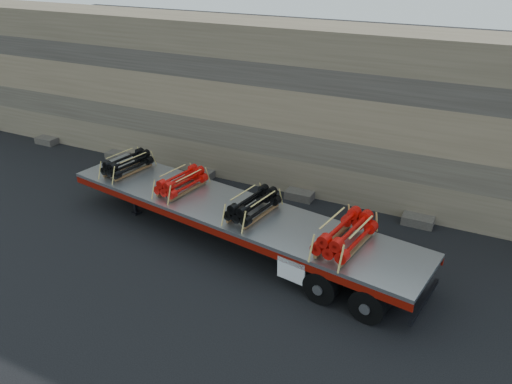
% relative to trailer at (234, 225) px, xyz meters
% --- Properties ---
extents(ground, '(120.00, 120.00, 0.00)m').
position_rel_trailer_xyz_m(ground, '(-1.11, -0.38, -0.71)').
color(ground, black).
rests_on(ground, ground).
extents(rock_wall, '(44.00, 3.00, 7.00)m').
position_rel_trailer_xyz_m(rock_wall, '(-1.11, 6.12, 2.79)').
color(rock_wall, '#7A6B54').
rests_on(rock_wall, ground).
extents(trailer, '(14.51, 4.89, 1.43)m').
position_rel_trailer_xyz_m(trailer, '(0.00, 0.00, 0.00)').
color(trailer, '#A2A4A9').
rests_on(trailer, ground).
extents(bundle_front, '(1.29, 2.13, 0.71)m').
position_rel_trailer_xyz_m(bundle_front, '(-5.43, 0.84, 1.07)').
color(bundle_front, black).
rests_on(bundle_front, trailer).
extents(bundle_midfront, '(1.28, 2.11, 0.70)m').
position_rel_trailer_xyz_m(bundle_midfront, '(-2.45, 0.38, 1.06)').
color(bundle_midfront, red).
rests_on(bundle_midfront, trailer).
extents(bundle_midrear, '(1.33, 2.20, 0.73)m').
position_rel_trailer_xyz_m(bundle_midrear, '(0.87, -0.14, 1.08)').
color(bundle_midrear, black).
rests_on(bundle_midrear, trailer).
extents(bundle_rear, '(1.53, 2.52, 0.84)m').
position_rel_trailer_xyz_m(bundle_rear, '(4.35, -0.67, 1.13)').
color(bundle_rear, red).
rests_on(bundle_rear, trailer).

